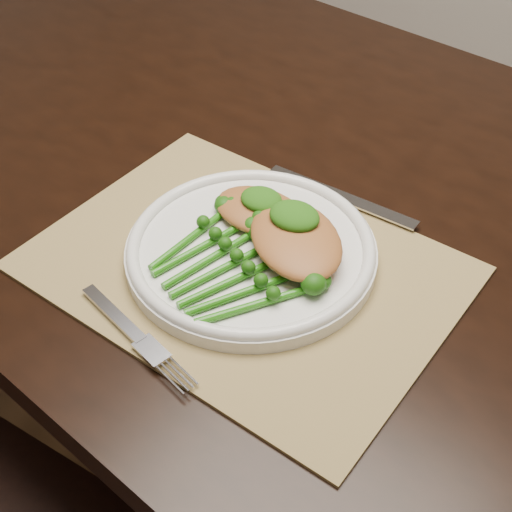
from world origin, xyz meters
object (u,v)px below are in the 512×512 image
Objects in this scene: broccolini_bundle at (222,269)px; chicken_fillet_left at (260,211)px; dinner_plate at (251,249)px; placemat at (244,267)px; dining_table at (290,354)px.

chicken_fillet_left is at bearing 120.72° from broccolini_bundle.
dinner_plate is 2.46× the size of chicken_fillet_left.
placemat is at bearing -70.17° from chicken_fillet_left.
placemat is at bearing -84.20° from dinner_plate.
broccolini_bundle is at bearing -94.41° from placemat.
broccolini_bundle reaches higher than dining_table.
placemat is (0.04, -0.19, 0.37)m from dining_table.
chicken_fillet_left reaches higher than placemat.
dining_table is 0.42m from placemat.
dining_table is at bearing 103.62° from dinner_plate.
chicken_fillet_left is at bearing -72.65° from dining_table.
chicken_fillet_left is at bearing 110.46° from placemat.
placemat is 0.02m from dinner_plate.
dinner_plate is (0.04, -0.17, 0.39)m from dining_table.
placemat is at bearing -70.22° from dining_table.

